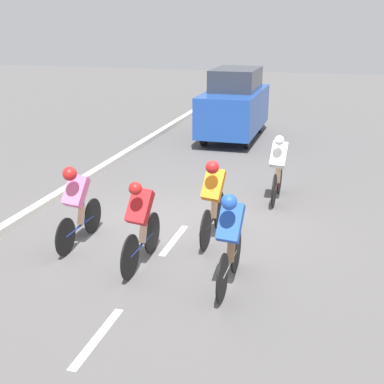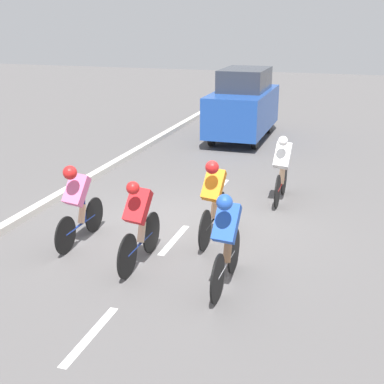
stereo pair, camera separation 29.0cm
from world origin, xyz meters
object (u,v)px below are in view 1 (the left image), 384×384
(cyclist_orange, at_px, (213,197))
(cyclist_blue, at_px, (230,237))
(cyclist_red, at_px, (140,222))
(support_car, at_px, (234,105))
(cyclist_white, at_px, (278,167))
(cyclist_pink, at_px, (77,202))

(cyclist_orange, relative_size, cyclist_blue, 1.04)
(cyclist_red, xyz_separation_m, cyclist_blue, (-1.51, 0.31, 0.04))
(cyclist_blue, height_order, support_car, support_car)
(cyclist_white, bearing_deg, support_car, -69.85)
(support_car, bearing_deg, cyclist_pink, 84.46)
(cyclist_pink, bearing_deg, cyclist_blue, 164.29)
(cyclist_orange, xyz_separation_m, support_car, (1.32, -8.37, 0.31))
(cyclist_orange, bearing_deg, cyclist_blue, 111.45)
(cyclist_red, distance_m, cyclist_pink, 1.45)
(cyclist_red, bearing_deg, cyclist_orange, -122.13)
(cyclist_orange, height_order, cyclist_blue, cyclist_blue)
(cyclist_blue, xyz_separation_m, support_car, (1.97, -10.04, 0.31))
(cyclist_orange, xyz_separation_m, cyclist_pink, (2.21, 0.86, -0.01))
(cyclist_white, height_order, support_car, support_car)
(cyclist_orange, bearing_deg, cyclist_red, 57.87)
(cyclist_orange, xyz_separation_m, cyclist_red, (0.85, 1.36, -0.04))
(cyclist_orange, distance_m, cyclist_white, 2.63)
(cyclist_blue, xyz_separation_m, cyclist_pink, (2.87, -0.81, -0.01))
(cyclist_white, distance_m, cyclist_red, 4.20)
(cyclist_white, bearing_deg, cyclist_blue, 87.47)
(cyclist_white, distance_m, cyclist_pink, 4.53)
(cyclist_orange, relative_size, cyclist_white, 1.06)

